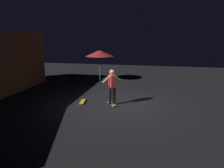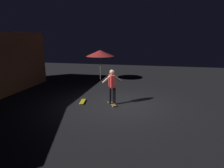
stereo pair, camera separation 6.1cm
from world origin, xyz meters
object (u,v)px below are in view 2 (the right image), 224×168
Objects in this scene: patio_umbrella at (100,53)px; skateboard_spare at (83,102)px; skater at (112,84)px; skateboard_ridden at (112,104)px.

patio_umbrella reaches higher than skateboard_spare.
skater is at bearing -158.67° from patio_umbrella.
skateboard_spare is (0.01, 1.53, 0.00)m from skateboard_ridden.
skateboard_ridden is (-5.29, -2.07, -2.02)m from patio_umbrella.
patio_umbrella reaches higher than skateboard_ridden.
patio_umbrella is 1.38× the size of skater.
patio_umbrella is at bearing 21.33° from skater.
skateboard_spare is (-5.28, -0.54, -2.02)m from patio_umbrella.
skateboard_ridden and skateboard_spare have the same top height.
skater is at bearing -90.40° from skateboard_spare.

